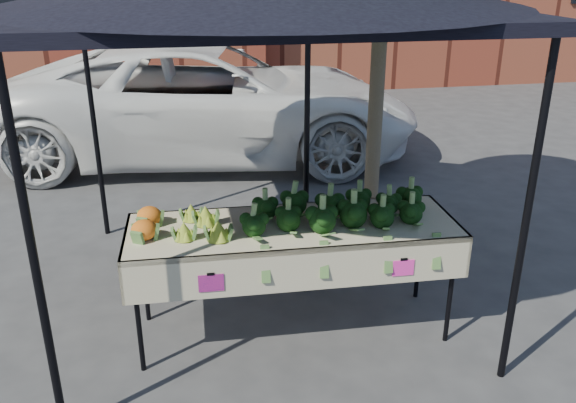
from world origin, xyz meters
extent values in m
plane|color=#333336|center=(0.00, 0.00, 0.00)|extent=(90.00, 90.00, 0.00)
cube|color=beige|center=(-0.03, -0.10, 0.45)|extent=(2.42, 0.87, 0.90)
cube|color=#F22D8C|center=(-0.65, -0.51, 0.70)|extent=(0.17, 0.01, 0.12)
cube|color=#FA2FAD|center=(0.68, -0.51, 0.70)|extent=(0.17, 0.01, 0.12)
ellipsoid|color=black|center=(0.29, -0.08, 1.02)|extent=(1.45, 0.55, 0.24)
ellipsoid|color=#9EB135|center=(-0.70, -0.07, 0.99)|extent=(0.41, 0.55, 0.18)
ellipsoid|color=orange|center=(-1.07, -0.04, 0.98)|extent=(0.21, 0.41, 0.16)
camera|label=1|loc=(-0.80, -3.97, 2.69)|focal=37.27mm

